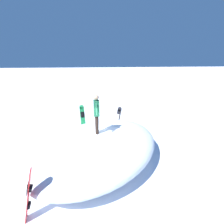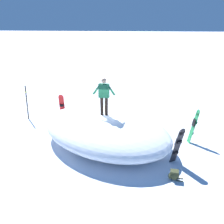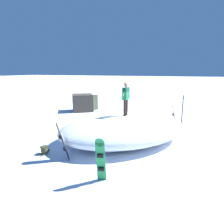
# 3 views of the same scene
# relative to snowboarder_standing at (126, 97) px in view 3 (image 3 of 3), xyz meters

# --- Properties ---
(ground) EXTENTS (240.00, 240.00, 0.00)m
(ground) POSITION_rel_snowboarder_standing_xyz_m (0.33, 0.36, -2.26)
(ground) COLOR white
(snow_mound) EXTENTS (7.83, 7.99, 1.32)m
(snow_mound) POSITION_rel_snowboarder_standing_xyz_m (-0.05, -0.03, -1.60)
(snow_mound) COLOR white
(snow_mound) RESTS_ON ground
(snowboarder_standing) EXTENTS (0.25, 1.01, 1.64)m
(snowboarder_standing) POSITION_rel_snowboarder_standing_xyz_m (0.00, 0.00, 0.00)
(snowboarder_standing) COLOR black
(snowboarder_standing) RESTS_ON snow_mound
(snowboard_primary_upright) EXTENTS (0.35, 0.29, 1.62)m
(snowboard_primary_upright) POSITION_rel_snowboarder_standing_xyz_m (2.15, 2.58, -1.43)
(snowboard_primary_upright) COLOR red
(snowboard_primary_upright) RESTS_ON ground
(snowboard_secondary_upright) EXTENTS (0.53, 0.49, 1.56)m
(snowboard_secondary_upright) POSITION_rel_snowboarder_standing_xyz_m (-1.63, -3.05, -1.46)
(snowboard_secondary_upright) COLOR black
(snowboard_secondary_upright) RESTS_ON ground
(snowboard_tertiary_upright) EXTENTS (0.37, 0.43, 1.56)m
(snowboard_tertiary_upright) POSITION_rel_snowboarder_standing_xyz_m (0.48, -3.98, -1.46)
(snowboard_tertiary_upright) COLOR #1E8C47
(snowboard_tertiary_upright) RESTS_ON ground
(backpack_near) EXTENTS (0.34, 0.54, 0.35)m
(backpack_near) POSITION_rel_snowboarder_standing_xyz_m (-2.72, -2.85, -2.08)
(backpack_near) COLOR #383D23
(backpack_near) RESTS_ON ground
(trail_marker_pole) EXTENTS (0.10, 0.10, 1.91)m
(trail_marker_pole) POSITION_rel_snowboarder_standing_xyz_m (2.52, 4.69, -1.26)
(trail_marker_pole) COLOR black
(trail_marker_pole) RESTS_ON ground
(rock_outcrop) EXTENTS (2.37, 2.44, 1.48)m
(rock_outcrop) POSITION_rel_snowboarder_standing_xyz_m (-5.75, 5.99, -1.55)
(rock_outcrop) COLOR #484036
(rock_outcrop) RESTS_ON ground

